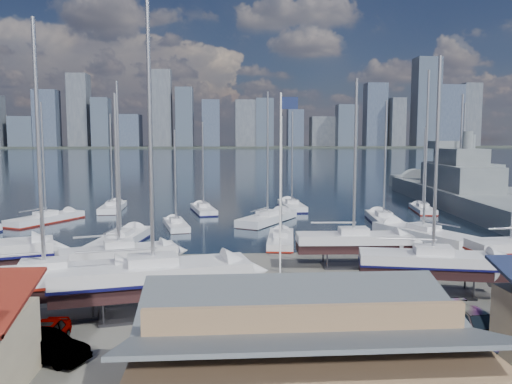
{
  "coord_description": "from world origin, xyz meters",
  "views": [
    {
      "loc": [
        -3.0,
        -43.3,
        10.03
      ],
      "look_at": [
        0.55,
        8.0,
        4.63
      ],
      "focal_mm": 35.0,
      "sensor_mm": 36.0,
      "label": 1
    }
  ],
  "objects": [
    {
      "name": "ground",
      "position": [
        0.0,
        -10.0,
        0.0
      ],
      "size": [
        1400.0,
        1400.0,
        0.0
      ],
      "primitive_type": "plane",
      "color": "#605E59",
      "rests_on": "ground"
    },
    {
      "name": "water",
      "position": [
        0.0,
        300.0,
        -0.15
      ],
      "size": [
        1400.0,
        600.0,
        0.4
      ],
      "primitive_type": "cube",
      "color": "#1B2C3F",
      "rests_on": "ground"
    },
    {
      "name": "far_shore",
      "position": [
        0.0,
        560.0,
        1.1
      ],
      "size": [
        1400.0,
        80.0,
        2.2
      ],
      "primitive_type": "cube",
      "color": "#2D332D",
      "rests_on": "ground"
    },
    {
      "name": "skyline",
      "position": [
        -7.83,
        553.76,
        39.09
      ],
      "size": [
        639.14,
        43.8,
        107.69
      ],
      "color": "#475166",
      "rests_on": "far_shore"
    },
    {
      "name": "shed_grey",
      "position": [
        0.0,
        -26.0,
        2.15
      ],
      "size": [
        12.6,
        8.4,
        4.17
      ],
      "color": "#8C6B4C",
      "rests_on": "ground"
    },
    {
      "name": "sailboat_cradle_1",
      "position": [
        -12.97,
        -15.21,
        2.1
      ],
      "size": [
        10.66,
        5.18,
        16.55
      ],
      "rotation": [
        0.0,
        0.0,
        0.23
      ],
      "color": "#2D2D33",
      "rests_on": "ground"
    },
    {
      "name": "sailboat_cradle_2",
      "position": [
        -10.29,
        -8.1,
        1.93
      ],
      "size": [
        8.25,
        4.58,
        13.21
      ],
      "rotation": [
        0.0,
        0.0,
        0.32
      ],
      "color": "#2D2D33",
      "rests_on": "ground"
    },
    {
      "name": "sailboat_cradle_3",
      "position": [
        -6.95,
        -15.08,
        2.17
      ],
      "size": [
        11.58,
        5.37,
        17.9
      ],
      "rotation": [
        0.0,
        0.0,
        0.21
      ],
      "color": "#2D2D33",
      "rests_on": "ground"
    },
    {
      "name": "sailboat_cradle_4",
      "position": [
        7.39,
        -5.07,
        2.01
      ],
      "size": [
        9.05,
        2.89,
        14.71
      ],
      "rotation": [
        0.0,
        0.0,
        -0.04
      ],
      "color": "#2D2D33",
      "rests_on": "ground"
    },
    {
      "name": "sailboat_cradle_5",
      "position": [
        10.65,
        -12.43,
        2.03
      ],
      "size": [
        9.74,
        4.63,
        15.24
      ],
      "rotation": [
        0.0,
        0.0,
        -0.22
      ],
      "color": "#2D2D33",
      "rests_on": "ground"
    },
    {
      "name": "sailboat_moored_1",
      "position": [
        -24.27,
        17.97,
        0.31
      ],
      "size": [
        7.29,
        10.26,
        15.14
      ],
      "rotation": [
        0.0,
        0.0,
        1.08
      ],
      "color": "black",
      "rests_on": "water"
    },
    {
      "name": "sailboat_moored_2",
      "position": [
        -18.43,
        27.91,
        0.32
      ],
      "size": [
        3.08,
        9.55,
        14.25
      ],
      "rotation": [
        0.0,
        0.0,
        1.62
      ],
      "color": "black",
      "rests_on": "water"
    },
    {
      "name": "sailboat_moored_3",
      "position": [
        -12.61,
        4.14,
        0.31
      ],
      "size": [
        4.69,
        11.14,
        16.14
      ],
      "rotation": [
        0.0,
        0.0,
        1.41
      ],
      "color": "black",
      "rests_on": "water"
    },
    {
      "name": "sailboat_moored_4",
      "position": [
        -8.21,
        13.11,
        0.33
      ],
      "size": [
        3.78,
        7.99,
        11.63
      ],
      "rotation": [
        0.0,
        0.0,
        1.79
      ],
      "color": "black",
      "rests_on": "water"
    },
    {
      "name": "sailboat_moored_5",
      "position": [
        -5.54,
        25.21,
        0.31
      ],
      "size": [
        4.15,
        9.01,
        13.0
      ],
      "rotation": [
        0.0,
        0.0,
        1.77
      ],
      "color": "black",
      "rests_on": "water"
    },
    {
      "name": "sailboat_moored_6",
      "position": [
        2.67,
        3.78,
        0.31
      ],
      "size": [
        3.59,
        8.83,
        12.81
      ],
      "rotation": [
        0.0,
        0.0,
        1.43
      ],
      "color": "black",
      "rests_on": "water"
    },
    {
      "name": "sailboat_moored_7",
      "position": [
        2.51,
        16.13,
        0.32
      ],
      "size": [
        8.3,
        10.84,
        16.41
      ],
      "rotation": [
        0.0,
        0.0,
        1.02
      ],
      "color": "black",
      "rests_on": "water"
    },
    {
      "name": "sailboat_moored_8",
      "position": [
        7.13,
        27.81,
        0.31
      ],
      "size": [
        3.15,
        9.91,
        14.66
      ],
      "rotation": [
        0.0,
        0.0,
        1.61
      ],
      "color": "black",
      "rests_on": "water"
    },
    {
      "name": "sailboat_moored_9",
      "position": [
        17.21,
        4.83,
        0.32
      ],
      "size": [
        7.6,
        11.98,
        17.58
      ],
      "rotation": [
        0.0,
        0.0,
        1.98
      ],
      "color": "black",
      "rests_on": "water"
    },
    {
      "name": "sailboat_moored_10",
      "position": [
        16.41,
        14.77,
        0.31
      ],
      "size": [
        4.04,
        10.47,
        15.26
      ],
      "rotation": [
        0.0,
        0.0,
        1.45
      ],
      "color": "black",
      "rests_on": "water"
    },
    {
      "name": "sailboat_moored_11",
      "position": [
        24.92,
        23.7,
        0.31
      ],
      "size": [
        3.74,
        8.5,
        12.3
      ],
      "rotation": [
        0.0,
        0.0,
        1.39
      ],
      "color": "black",
      "rests_on": "water"
    },
    {
      "name": "naval_ship_east",
      "position": [
        32.58,
        28.94,
        1.67
      ],
      "size": [
        12.71,
        50.03,
        18.45
      ],
      "rotation": [
        0.0,
        0.0,
        1.47
      ],
      "color": "slate",
      "rests_on": "water"
    },
    {
      "name": "naval_ship_west",
      "position": [
        39.34,
        41.71,
        1.66
      ],
      "size": [
        11.52,
        44.16,
        17.93
      ],
      "rotation": [
        0.0,
        0.0,
        1.68
      ],
      "color": "slate",
      "rests_on": "water"
    },
    {
      "name": "car_a",
      "position": [
        -11.54,
        -19.6,
        0.66
      ],
      "size": [
        1.72,
        3.92,
        1.32
      ],
      "primitive_type": "imported",
      "rotation": [
        0.0,
        0.0,
        -0.04
      ],
      "color": "gray",
      "rests_on": "ground"
    },
    {
      "name": "car_b",
      "position": [
        -10.97,
        -20.91,
        0.65
      ],
      "size": [
        4.16,
        2.85,
        1.3
      ],
      "primitive_type": "imported",
      "rotation": [
        0.0,
        0.0,
        1.15
      ],
      "color": "gray",
      "rests_on": "ground"
    },
    {
      "name": "car_c",
      "position": [
        4.07,
        -21.18,
        0.73
      ],
      "size": [
        3.38,
        5.65,
        1.47
      ],
      "primitive_type": "imported",
      "rotation": [
        0.0,
        0.0,
        -0.19
      ],
      "color": "gray",
      "rests_on": "ground"
    },
    {
      "name": "car_d",
      "position": [
        9.72,
        -19.98,
        0.73
      ],
      "size": [
        2.59,
        5.21,
        1.45
      ],
      "primitive_type": "imported",
      "rotation": [
        0.0,
        0.0,
        0.11
      ],
      "color": "gray",
      "rests_on": "ground"
    },
    {
      "name": "flagpole",
      "position": [
        0.84,
        -11.8,
        7.53
      ],
      "size": [
        1.14,
        0.12,
        12.97
      ],
      "color": "white",
      "rests_on": "ground"
    }
  ]
}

